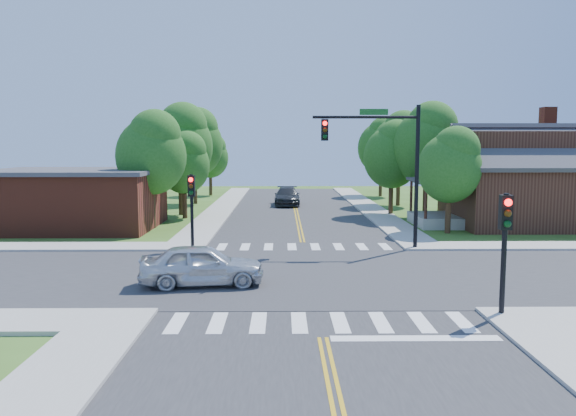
{
  "coord_description": "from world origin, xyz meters",
  "views": [
    {
      "loc": [
        -1.1,
        -22.19,
        5.22
      ],
      "look_at": [
        -0.81,
        4.82,
        2.2
      ],
      "focal_mm": 35.0,
      "sensor_mm": 36.0,
      "label": 1
    }
  ],
  "objects_px": {
    "house_ne": "(530,175)",
    "car_dgrey": "(287,197)",
    "signal_mast_ne": "(383,153)",
    "signal_pole_nw": "(192,197)",
    "signal_pole_se": "(505,231)",
    "car_silver": "(202,266)"
  },
  "relations": [
    {
      "from": "house_ne",
      "to": "signal_mast_ne",
      "type": "bearing_deg",
      "value": -142.32
    },
    {
      "from": "signal_mast_ne",
      "to": "signal_pole_nw",
      "type": "relative_size",
      "value": 1.89
    },
    {
      "from": "house_ne",
      "to": "car_dgrey",
      "type": "height_order",
      "value": "house_ne"
    },
    {
      "from": "signal_mast_ne",
      "to": "car_dgrey",
      "type": "bearing_deg",
      "value": 102.39
    },
    {
      "from": "car_dgrey",
      "to": "signal_mast_ne",
      "type": "bearing_deg",
      "value": -77.22
    },
    {
      "from": "signal_mast_ne",
      "to": "car_dgrey",
      "type": "xyz_separation_m",
      "value": [
        -4.57,
        20.82,
        -4.08
      ]
    },
    {
      "from": "signal_mast_ne",
      "to": "car_dgrey",
      "type": "distance_m",
      "value": 21.71
    },
    {
      "from": "car_dgrey",
      "to": "house_ne",
      "type": "bearing_deg",
      "value": -37.29
    },
    {
      "from": "house_ne",
      "to": "car_silver",
      "type": "bearing_deg",
      "value": -140.24
    },
    {
      "from": "house_ne",
      "to": "car_silver",
      "type": "xyz_separation_m",
      "value": [
        -19.18,
        -15.96,
        -2.55
      ]
    },
    {
      "from": "signal_mast_ne",
      "to": "house_ne",
      "type": "xyz_separation_m",
      "value": [
        11.19,
        8.65,
        -1.52
      ]
    },
    {
      "from": "car_dgrey",
      "to": "signal_pole_nw",
      "type": "bearing_deg",
      "value": -102.95
    },
    {
      "from": "signal_pole_se",
      "to": "house_ne",
      "type": "bearing_deg",
      "value": 64.42
    },
    {
      "from": "signal_pole_nw",
      "to": "car_silver",
      "type": "height_order",
      "value": "signal_pole_nw"
    },
    {
      "from": "signal_mast_ne",
      "to": "signal_pole_se",
      "type": "height_order",
      "value": "signal_mast_ne"
    },
    {
      "from": "signal_pole_nw",
      "to": "car_dgrey",
      "type": "xyz_separation_m",
      "value": [
        4.94,
        20.83,
        -1.9
      ]
    },
    {
      "from": "car_silver",
      "to": "signal_pole_se",
      "type": "bearing_deg",
      "value": -118.33
    },
    {
      "from": "signal_pole_se",
      "to": "signal_mast_ne",
      "type": "bearing_deg",
      "value": 98.56
    },
    {
      "from": "house_ne",
      "to": "car_silver",
      "type": "height_order",
      "value": "house_ne"
    },
    {
      "from": "signal_pole_nw",
      "to": "house_ne",
      "type": "distance_m",
      "value": 22.45
    },
    {
      "from": "signal_pole_se",
      "to": "car_silver",
      "type": "height_order",
      "value": "signal_pole_se"
    },
    {
      "from": "car_silver",
      "to": "car_dgrey",
      "type": "relative_size",
      "value": 0.9
    }
  ]
}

